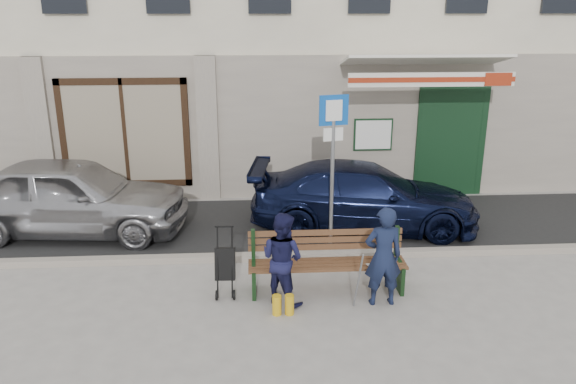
{
  "coord_description": "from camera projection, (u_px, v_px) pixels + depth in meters",
  "views": [
    {
      "loc": [
        -0.4,
        -7.4,
        4.15
      ],
      "look_at": [
        0.17,
        1.6,
        1.2
      ],
      "focal_mm": 35.0,
      "sensor_mm": 36.0,
      "label": 1
    }
  ],
  "objects": [
    {
      "name": "ground",
      "position": [
        283.0,
        302.0,
        8.33
      ],
      "size": [
        80.0,
        80.0,
        0.0
      ],
      "primitive_type": "plane",
      "color": "#9E9991",
      "rests_on": "ground"
    },
    {
      "name": "asphalt_lane",
      "position": [
        275.0,
        225.0,
        11.27
      ],
      "size": [
        60.0,
        3.2,
        0.01
      ],
      "primitive_type": "cube",
      "color": "#282828",
      "rests_on": "ground"
    },
    {
      "name": "curb",
      "position": [
        279.0,
        256.0,
        9.73
      ],
      "size": [
        60.0,
        0.18,
        0.12
      ],
      "primitive_type": "cube",
      "color": "#9E9384",
      "rests_on": "ground"
    },
    {
      "name": "car_silver",
      "position": [
        72.0,
        196.0,
        10.7
      ],
      "size": [
        4.53,
        2.17,
        1.49
      ],
      "primitive_type": "imported",
      "rotation": [
        0.0,
        0.0,
        1.48
      ],
      "color": "#A7A6AB",
      "rests_on": "ground"
    },
    {
      "name": "car_navy",
      "position": [
        364.0,
        196.0,
        11.01
      ],
      "size": [
        4.64,
        2.39,
        1.29
      ],
      "primitive_type": "imported",
      "rotation": [
        0.0,
        0.0,
        1.44
      ],
      "color": "black",
      "rests_on": "ground"
    },
    {
      "name": "parking_sign",
      "position": [
        333.0,
        148.0,
        9.62
      ],
      "size": [
        0.51,
        0.14,
        2.79
      ],
      "rotation": [
        0.0,
        0.0,
        0.22
      ],
      "color": "gray",
      "rests_on": "ground"
    },
    {
      "name": "bench",
      "position": [
        324.0,
        263.0,
        8.54
      ],
      "size": [
        2.4,
        1.17,
        0.98
      ],
      "color": "brown",
      "rests_on": "ground"
    },
    {
      "name": "man",
      "position": [
        383.0,
        256.0,
        8.08
      ],
      "size": [
        0.57,
        0.38,
        1.51
      ],
      "primitive_type": "imported",
      "rotation": [
        0.0,
        0.0,
        3.18
      ],
      "color": "#141C37",
      "rests_on": "ground"
    },
    {
      "name": "woman",
      "position": [
        282.0,
        258.0,
        8.14
      ],
      "size": [
        0.86,
        0.84,
        1.4
      ],
      "primitive_type": "imported",
      "rotation": [
        0.0,
        0.0,
        2.45
      ],
      "color": "#141539",
      "rests_on": "ground"
    },
    {
      "name": "stroller",
      "position": [
        225.0,
        265.0,
        8.46
      ],
      "size": [
        0.31,
        0.44,
        1.05
      ],
      "rotation": [
        0.0,
        0.0,
        -0.04
      ],
      "color": "black",
      "rests_on": "ground"
    }
  ]
}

